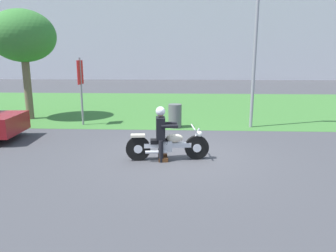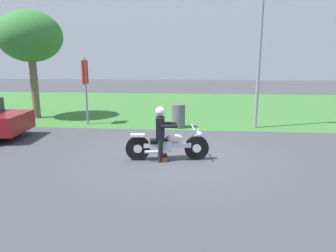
{
  "view_description": "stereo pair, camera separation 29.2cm",
  "coord_description": "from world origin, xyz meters",
  "px_view_note": "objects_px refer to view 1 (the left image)",
  "views": [
    {
      "loc": [
        0.11,
        -7.96,
        2.58
      ],
      "look_at": [
        -0.28,
        -0.08,
        0.85
      ],
      "focal_mm": 33.23,
      "sensor_mm": 36.0,
      "label": 1
    },
    {
      "loc": [
        0.4,
        -7.94,
        2.58
      ],
      "look_at": [
        -0.28,
        -0.08,
        0.85
      ],
      "focal_mm": 33.23,
      "sensor_mm": 36.0,
      "label": 2
    }
  ],
  "objects_px": {
    "sign_banner": "(81,81)",
    "streetlight_pole": "(260,29)",
    "motorcycle_lead": "(168,145)",
    "trash_can": "(175,116)",
    "tree_roadside": "(23,37)",
    "rider_lead": "(161,129)"
  },
  "relations": [
    {
      "from": "sign_banner",
      "to": "streetlight_pole",
      "type": "bearing_deg",
      "value": -0.71
    },
    {
      "from": "motorcycle_lead",
      "to": "streetlight_pole",
      "type": "height_order",
      "value": "streetlight_pole"
    },
    {
      "from": "trash_can",
      "to": "sign_banner",
      "type": "distance_m",
      "value": 3.87
    },
    {
      "from": "motorcycle_lead",
      "to": "sign_banner",
      "type": "distance_m",
      "value": 5.62
    },
    {
      "from": "trash_can",
      "to": "sign_banner",
      "type": "height_order",
      "value": "sign_banner"
    },
    {
      "from": "motorcycle_lead",
      "to": "tree_roadside",
      "type": "relative_size",
      "value": 0.47
    },
    {
      "from": "motorcycle_lead",
      "to": "trash_can",
      "type": "distance_m",
      "value": 3.84
    },
    {
      "from": "tree_roadside",
      "to": "trash_can",
      "type": "bearing_deg",
      "value": -12.87
    },
    {
      "from": "motorcycle_lead",
      "to": "streetlight_pole",
      "type": "distance_m",
      "value": 6.03
    },
    {
      "from": "motorcycle_lead",
      "to": "rider_lead",
      "type": "bearing_deg",
      "value": 179.15
    },
    {
      "from": "motorcycle_lead",
      "to": "tree_roadside",
      "type": "height_order",
      "value": "tree_roadside"
    },
    {
      "from": "sign_banner",
      "to": "motorcycle_lead",
      "type": "bearing_deg",
      "value": -49.27
    },
    {
      "from": "rider_lead",
      "to": "tree_roadside",
      "type": "height_order",
      "value": "tree_roadside"
    },
    {
      "from": "rider_lead",
      "to": "tree_roadside",
      "type": "xyz_separation_m",
      "value": [
        -6.09,
        5.3,
        2.63
      ]
    },
    {
      "from": "rider_lead",
      "to": "trash_can",
      "type": "xyz_separation_m",
      "value": [
        0.24,
        3.85,
        -0.37
      ]
    },
    {
      "from": "rider_lead",
      "to": "sign_banner",
      "type": "height_order",
      "value": "sign_banner"
    },
    {
      "from": "rider_lead",
      "to": "sign_banner",
      "type": "relative_size",
      "value": 0.54
    },
    {
      "from": "tree_roadside",
      "to": "sign_banner",
      "type": "height_order",
      "value": "tree_roadside"
    },
    {
      "from": "motorcycle_lead",
      "to": "streetlight_pole",
      "type": "bearing_deg",
      "value": 46.22
    },
    {
      "from": "streetlight_pole",
      "to": "sign_banner",
      "type": "height_order",
      "value": "streetlight_pole"
    },
    {
      "from": "tree_roadside",
      "to": "rider_lead",
      "type": "bearing_deg",
      "value": -41.03
    },
    {
      "from": "streetlight_pole",
      "to": "sign_banner",
      "type": "bearing_deg",
      "value": 179.29
    }
  ]
}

